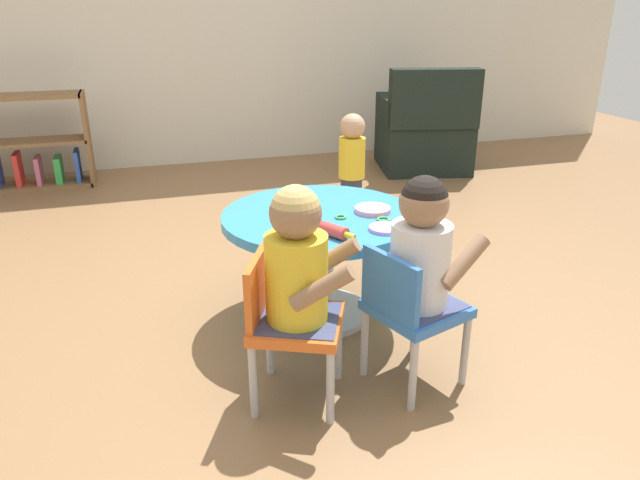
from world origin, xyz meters
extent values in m
plane|color=olive|center=(0.00, 0.00, 0.00)|extent=(10.00, 10.00, 0.00)
cylinder|color=silver|center=(0.00, 0.00, 0.01)|extent=(0.44, 0.44, 0.03)
cylinder|color=silver|center=(0.00, 0.00, 0.22)|extent=(0.12, 0.12, 0.45)
cylinder|color=#338CD1|center=(0.00, 0.00, 0.47)|extent=(0.84, 0.84, 0.04)
cylinder|color=#B7B7BC|center=(-0.19, -0.72, 0.14)|extent=(0.03, 0.03, 0.28)
cylinder|color=#B7B7BC|center=(-0.08, -0.48, 0.14)|extent=(0.03, 0.03, 0.28)
cylinder|color=#B7B7BC|center=(-0.42, -0.61, 0.14)|extent=(0.03, 0.03, 0.28)
cylinder|color=#B7B7BC|center=(-0.31, -0.37, 0.14)|extent=(0.03, 0.03, 0.28)
cube|color=orange|center=(-0.25, -0.54, 0.30)|extent=(0.40, 0.40, 0.04)
cube|color=orange|center=(-0.37, -0.49, 0.43)|extent=(0.13, 0.26, 0.22)
cube|color=#3F4772|center=(-0.25, -0.54, 0.30)|extent=(0.36, 0.35, 0.04)
cylinder|color=yellow|center=(-0.25, -0.54, 0.47)|extent=(0.21, 0.21, 0.30)
sphere|color=#997051|center=(-0.25, -0.54, 0.70)|extent=(0.17, 0.17, 0.17)
sphere|color=tan|center=(-0.25, -0.54, 0.71)|extent=(0.16, 0.16, 0.16)
cylinder|color=#997051|center=(-0.21, -0.68, 0.49)|extent=(0.22, 0.14, 0.17)
cylinder|color=#997051|center=(-0.11, -0.48, 0.49)|extent=(0.22, 0.14, 0.17)
cylinder|color=#B7B7BC|center=(0.35, -0.65, 0.14)|extent=(0.03, 0.03, 0.28)
cylinder|color=#B7B7BC|center=(0.27, -0.40, 0.14)|extent=(0.03, 0.03, 0.28)
cylinder|color=#B7B7BC|center=(0.10, -0.73, 0.14)|extent=(0.03, 0.03, 0.28)
cylinder|color=#B7B7BC|center=(0.02, -0.48, 0.14)|extent=(0.03, 0.03, 0.28)
cube|color=blue|center=(0.19, -0.57, 0.30)|extent=(0.38, 0.38, 0.04)
cube|color=blue|center=(0.06, -0.61, 0.43)|extent=(0.11, 0.26, 0.22)
cube|color=#3F4772|center=(0.19, -0.57, 0.30)|extent=(0.35, 0.33, 0.04)
cylinder|color=white|center=(0.19, -0.57, 0.47)|extent=(0.21, 0.21, 0.30)
sphere|color=#997051|center=(0.19, -0.57, 0.70)|extent=(0.17, 0.17, 0.17)
sphere|color=black|center=(0.19, -0.57, 0.71)|extent=(0.16, 0.16, 0.16)
cylinder|color=#997051|center=(0.32, -0.64, 0.49)|extent=(0.22, 0.12, 0.17)
cylinder|color=#997051|center=(0.25, -0.43, 0.49)|extent=(0.22, 0.12, 0.17)
cube|color=olive|center=(-1.07, 2.55, 0.35)|extent=(0.03, 0.28, 0.70)
cube|color=olive|center=(-1.52, 2.55, 0.01)|extent=(0.90, 0.28, 0.03)
cube|color=olive|center=(-1.52, 2.55, 0.35)|extent=(0.90, 0.28, 0.02)
cube|color=olive|center=(-1.52, 2.55, 0.68)|extent=(0.90, 0.28, 0.03)
cube|color=red|center=(-1.59, 2.55, 0.15)|extent=(0.04, 0.20, 0.24)
cube|color=#D8668C|center=(-1.45, 2.55, 0.13)|extent=(0.03, 0.20, 0.20)
cube|color=green|center=(-1.31, 2.55, 0.13)|extent=(0.05, 0.20, 0.19)
cube|color=blue|center=(-1.17, 2.55, 0.15)|extent=(0.03, 0.20, 0.24)
cube|color=black|center=(1.59, 2.20, 0.20)|extent=(0.84, 0.84, 0.40)
cube|color=black|center=(1.53, 1.92, 0.62)|extent=(0.72, 0.31, 0.45)
cube|color=black|center=(1.88, 2.13, 0.50)|extent=(0.25, 0.61, 0.20)
cube|color=black|center=(1.30, 2.27, 0.50)|extent=(0.25, 0.61, 0.20)
cylinder|color=#33384C|center=(0.60, 1.23, 0.13)|extent=(0.14, 0.14, 0.26)
cylinder|color=yellow|center=(0.60, 1.23, 0.39)|extent=(0.17, 0.17, 0.26)
sphere|color=tan|center=(0.60, 1.23, 0.59)|extent=(0.16, 0.16, 0.16)
cylinder|color=#D83F3F|center=(-0.04, -0.26, 0.51)|extent=(0.11, 0.15, 0.05)
cylinder|color=yellow|center=(-0.08, -0.18, 0.51)|extent=(0.04, 0.05, 0.02)
cylinder|color=yellow|center=(0.01, -0.34, 0.51)|extent=(0.04, 0.05, 0.02)
cube|color=silver|center=(-0.10, 0.20, 0.49)|extent=(0.09, 0.09, 0.01)
cube|color=silver|center=(-0.10, 0.20, 0.49)|extent=(0.05, 0.11, 0.01)
torus|color=#3F72CC|center=(-0.05, 0.16, 0.49)|extent=(0.05, 0.05, 0.01)
torus|color=#3F72CC|center=(-0.08, 0.14, 0.49)|extent=(0.05, 0.05, 0.01)
cylinder|color=#CC99E5|center=(0.18, -0.27, 0.50)|extent=(0.13, 0.13, 0.01)
cylinder|color=pink|center=(0.22, -0.05, 0.50)|extent=(0.15, 0.15, 0.02)
torus|color=#4CB259|center=(0.22, -0.16, 0.49)|extent=(0.06, 0.06, 0.01)
torus|color=orange|center=(-0.08, 0.31, 0.49)|extent=(0.06, 0.06, 0.01)
torus|color=#4CB259|center=(0.06, -0.08, 0.49)|extent=(0.05, 0.05, 0.01)
torus|color=red|center=(-0.13, 0.04, 0.49)|extent=(0.06, 0.06, 0.01)
camera|label=1|loc=(-0.70, -2.25, 1.32)|focal=33.19mm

